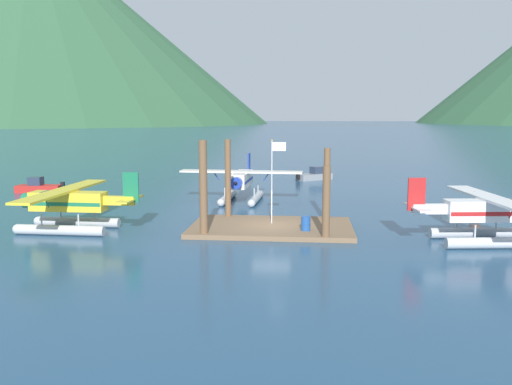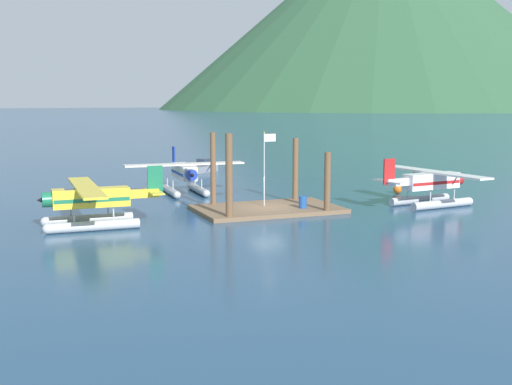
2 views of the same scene
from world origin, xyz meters
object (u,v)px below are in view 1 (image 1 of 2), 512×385
Objects in this scene: seaplane_cream_bow_left at (242,183)px; fuel_drum at (306,223)px; mooring_buoy at (475,215)px; boat_red_open_west at (38,187)px; seaplane_yellow_port_aft at (68,207)px; flagpole at (274,171)px; boat_grey_open_north at (315,175)px; seaplane_white_stbd_aft at (487,217)px.

fuel_drum is at bearing -65.94° from seaplane_cream_bow_left.
fuel_drum is 1.11× the size of mooring_buoy.
boat_red_open_west is (-37.57, 10.19, 0.09)m from mooring_buoy.
seaplane_yellow_port_aft is (-27.00, -5.84, 1.18)m from mooring_buoy.
flagpole is at bearing -30.42° from boat_red_open_west.
mooring_buoy is 0.08× the size of seaplane_yellow_port_aft.
boat_grey_open_north is (1.05, 28.38, -0.25)m from fuel_drum.
boat_grey_open_north is (3.15, 26.43, -3.27)m from flagpole.
seaplane_cream_bow_left reaches higher than boat_grey_open_north.
mooring_buoy is 6.93m from seaplane_white_stbd_aft.
seaplane_yellow_port_aft reaches higher than boat_grey_open_north.
boat_red_open_west is at bearing 149.58° from flagpole.
mooring_buoy is (13.98, 3.67, -3.36)m from flagpole.
boat_red_open_west is at bearing 164.83° from mooring_buoy.
mooring_buoy is 0.08× the size of seaplane_cream_bow_left.
seaplane_cream_bow_left is at bearing 114.06° from fuel_drum.
fuel_drum is 0.18× the size of boat_red_open_west.
fuel_drum is at bearing -92.11° from boat_grey_open_north.
flagpole is 0.53× the size of seaplane_cream_bow_left.
fuel_drum is 0.08× the size of seaplane_white_stbd_aft.
seaplane_cream_bow_left is 17.37m from boat_grey_open_north.
flagpole is 6.92× the size of mooring_buoy.
flagpole is 13.38m from seaplane_yellow_port_aft.
seaplane_yellow_port_aft is at bearing -127.46° from seaplane_cream_bow_left.
mooring_buoy is at bearing -15.17° from boat_red_open_west.
mooring_buoy is 0.08× the size of seaplane_white_stbd_aft.
seaplane_white_stbd_aft reaches higher than boat_red_open_west.
boat_red_open_west reaches higher than fuel_drum.
seaplane_white_stbd_aft is at bearing -25.02° from boat_red_open_west.
seaplane_white_stbd_aft is (25.56, -0.83, 0.00)m from seaplane_yellow_port_aft.
flagpole is at bearing 137.13° from fuel_drum.
flagpole reaches higher than boat_red_open_west.
seaplane_cream_bow_left is 20.52m from boat_red_open_west.
boat_red_open_west is at bearing -154.82° from boat_grey_open_north.
flagpole is at bearing 166.50° from seaplane_white_stbd_aft.
boat_red_open_west is at bearing 123.41° from seaplane_yellow_port_aft.
seaplane_yellow_port_aft reaches higher than fuel_drum.
boat_red_open_west is (-10.57, 16.03, -1.09)m from seaplane_yellow_port_aft.
boat_red_open_west is (-26.74, -12.57, 0.00)m from boat_grey_open_north.
fuel_drum is 13.14m from mooring_buoy.
boat_red_open_west is (-23.59, 13.85, -3.27)m from flagpole.
boat_red_open_west is at bearing 170.22° from seaplane_cream_bow_left.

